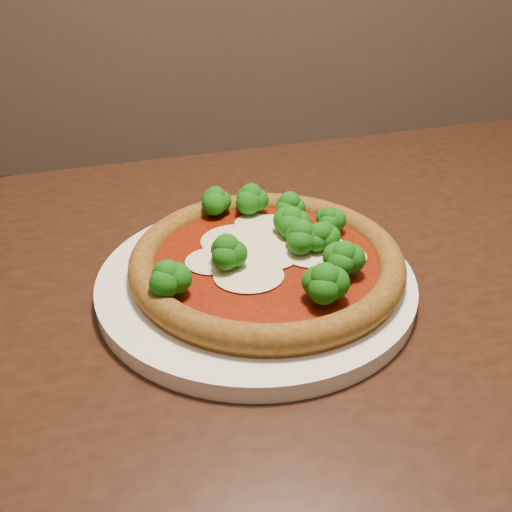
{
  "coord_description": "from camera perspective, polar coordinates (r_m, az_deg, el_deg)",
  "views": [
    {
      "loc": [
        -0.3,
        -0.61,
        1.09
      ],
      "look_at": [
        -0.26,
        -0.11,
        0.79
      ],
      "focal_mm": 40.0,
      "sensor_mm": 36.0,
      "label": 1
    }
  ],
  "objects": [
    {
      "name": "plate",
      "position": [
        0.6,
        0.0,
        -2.54
      ],
      "size": [
        0.33,
        0.33,
        0.02
      ],
      "primitive_type": "cylinder",
      "color": "white",
      "rests_on": "dining_table"
    },
    {
      "name": "dining_table",
      "position": [
        0.68,
        4.96,
        -8.83
      ],
      "size": [
        1.39,
        1.03,
        0.75
      ],
      "rotation": [
        0.0,
        0.0,
        0.23
      ],
      "color": "black",
      "rests_on": "floor"
    },
    {
      "name": "pizza",
      "position": [
        0.59,
        1.31,
        0.09
      ],
      "size": [
        0.28,
        0.28,
        0.06
      ],
      "rotation": [
        0.0,
        0.0,
        -0.17
      ],
      "color": "brown",
      "rests_on": "plate"
    }
  ]
}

